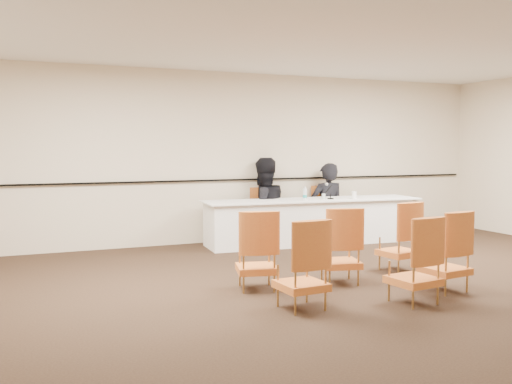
# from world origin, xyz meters

# --- Properties ---
(floor) EXTENTS (10.00, 10.00, 0.00)m
(floor) POSITION_xyz_m (0.00, 0.00, 0.00)
(floor) COLOR black
(floor) RESTS_ON ground
(ceiling) EXTENTS (10.00, 10.00, 0.00)m
(ceiling) POSITION_xyz_m (0.00, 0.00, 3.00)
(ceiling) COLOR silver
(ceiling) RESTS_ON ground
(wall_back) EXTENTS (10.00, 0.04, 3.00)m
(wall_back) POSITION_xyz_m (0.00, 4.00, 1.50)
(wall_back) COLOR beige
(wall_back) RESTS_ON ground
(wall_rail) EXTENTS (9.80, 0.04, 0.03)m
(wall_rail) POSITION_xyz_m (0.00, 3.96, 1.10)
(wall_rail) COLOR black
(wall_rail) RESTS_ON wall_back
(panel_table) EXTENTS (3.92, 1.17, 0.77)m
(panel_table) POSITION_xyz_m (1.03, 3.20, 0.39)
(panel_table) COLOR white
(panel_table) RESTS_ON ground
(panelist_main) EXTENTS (0.68, 0.46, 1.83)m
(panelist_main) POSITION_xyz_m (1.63, 3.73, 0.47)
(panelist_main) COLOR black
(panelist_main) RESTS_ON ground
(panelist_main_chair) EXTENTS (0.54, 0.54, 0.95)m
(panelist_main_chair) POSITION_xyz_m (1.63, 3.73, 0.47)
(panelist_main_chair) COLOR #AE3D1F
(panelist_main_chair) RESTS_ON ground
(panelist_second) EXTENTS (1.04, 0.86, 1.97)m
(panelist_second) POSITION_xyz_m (0.35, 3.82, 0.51)
(panelist_second) COLOR black
(panelist_second) RESTS_ON ground
(panelist_second_chair) EXTENTS (0.54, 0.54, 0.95)m
(panelist_second_chair) POSITION_xyz_m (0.35, 3.82, 0.47)
(panelist_second_chair) COLOR #AE3D1F
(panelist_second_chair) RESTS_ON ground
(papers) EXTENTS (0.35, 0.29, 0.00)m
(papers) POSITION_xyz_m (1.62, 3.12, 0.78)
(papers) COLOR white
(papers) RESTS_ON panel_table
(microphone) EXTENTS (0.11, 0.21, 0.29)m
(microphone) POSITION_xyz_m (1.33, 3.10, 0.92)
(microphone) COLOR black
(microphone) RESTS_ON panel_table
(water_bottle) EXTENTS (0.08, 0.08, 0.23)m
(water_bottle) POSITION_xyz_m (0.84, 3.13, 0.89)
(water_bottle) COLOR teal
(water_bottle) RESTS_ON panel_table
(drinking_glass) EXTENTS (0.09, 0.09, 0.10)m
(drinking_glass) POSITION_xyz_m (1.20, 3.12, 0.82)
(drinking_glass) COLOR silver
(drinking_glass) RESTS_ON panel_table
(coffee_cup) EXTENTS (0.09, 0.09, 0.13)m
(coffee_cup) POSITION_xyz_m (1.73, 2.97, 0.84)
(coffee_cup) COLOR white
(coffee_cup) RESTS_ON panel_table
(aud_chair_front_left) EXTENTS (0.61, 0.61, 0.95)m
(aud_chair_front_left) POSITION_xyz_m (-1.14, 0.60, 0.47)
(aud_chair_front_left) COLOR #AE3D1F
(aud_chair_front_left) RESTS_ON ground
(aud_chair_front_mid) EXTENTS (0.61, 0.61, 0.95)m
(aud_chair_front_mid) POSITION_xyz_m (-0.07, 0.48, 0.47)
(aud_chair_front_mid) COLOR #AE3D1F
(aud_chair_front_mid) RESTS_ON ground
(aud_chair_front_right) EXTENTS (0.56, 0.56, 0.95)m
(aud_chair_front_right) POSITION_xyz_m (1.04, 0.77, 0.47)
(aud_chair_front_right) COLOR #AE3D1F
(aud_chair_front_right) RESTS_ON ground
(aud_chair_back_left) EXTENTS (0.53, 0.53, 0.95)m
(aud_chair_back_left) POSITION_xyz_m (-1.03, -0.34, 0.47)
(aud_chair_back_left) COLOR #AE3D1F
(aud_chair_back_left) RESTS_ON ground
(aud_chair_back_mid) EXTENTS (0.56, 0.56, 0.95)m
(aud_chair_back_mid) POSITION_xyz_m (0.18, -0.61, 0.47)
(aud_chair_back_mid) COLOR #AE3D1F
(aud_chair_back_mid) RESTS_ON ground
(aud_chair_back_right) EXTENTS (0.56, 0.56, 0.95)m
(aud_chair_back_right) POSITION_xyz_m (0.86, -0.33, 0.47)
(aud_chair_back_right) COLOR #AE3D1F
(aud_chair_back_right) RESTS_ON ground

